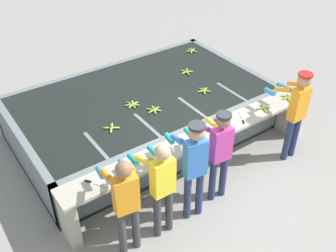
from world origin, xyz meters
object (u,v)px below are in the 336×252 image
object	(u,v)px
worker_1	(161,182)
banana_bunch_floating_5	(204,91)
banana_bunch_ledge_1	(155,161)
banana_bunch_floating_2	(132,104)
worker_4	(296,108)
banana_bunch_ledge_0	(264,108)
worker_3	(219,148)
banana_bunch_ledge_2	(288,97)
knife_1	(93,182)
banana_bunch_floating_0	(186,72)
banana_bunch_floating_3	(112,128)
worker_0	(125,199)
knife_0	(243,119)
worker_2	(194,162)
banana_bunch_floating_4	(154,110)
banana_bunch_floating_1	(191,51)

from	to	relation	value
worker_1	banana_bunch_floating_5	bearing A→B (deg)	38.31
banana_bunch_floating_5	banana_bunch_ledge_1	distance (m)	2.19
banana_bunch_floating_2	worker_4	bearing A→B (deg)	-42.64
banana_bunch_ledge_0	worker_3	bearing A→B (deg)	-161.63
banana_bunch_ledge_2	knife_1	world-z (taller)	banana_bunch_ledge_2
banana_bunch_floating_0	knife_1	world-z (taller)	banana_bunch_floating_0
worker_1	banana_bunch_floating_5	world-z (taller)	worker_1
banana_bunch_ledge_2	banana_bunch_floating_3	bearing A→B (deg)	161.69
banana_bunch_floating_0	knife_1	size ratio (longest dim) A/B	0.92
worker_0	banana_bunch_floating_3	world-z (taller)	worker_0
banana_bunch_floating_2	banana_bunch_ledge_2	world-z (taller)	banana_bunch_ledge_2
worker_1	knife_0	xyz separation A→B (m)	(2.03, 0.54, -0.09)
banana_bunch_floating_0	banana_bunch_floating_2	bearing A→B (deg)	-164.28
banana_bunch_ledge_0	worker_4	bearing A→B (deg)	-62.46
worker_3	worker_4	xyz separation A→B (m)	(1.71, 0.01, 0.07)
worker_0	worker_1	size ratio (longest dim) A/B	0.99
banana_bunch_floating_3	worker_3	bearing A→B (deg)	-56.14
banana_bunch_floating_3	banana_bunch_floating_0	bearing A→B (deg)	21.30
worker_1	banana_bunch_ledge_2	distance (m)	3.24
banana_bunch_floating_0	banana_bunch_ledge_2	bearing A→B (deg)	-63.96
worker_0	worker_2	world-z (taller)	worker_2
worker_4	banana_bunch_floating_4	distance (m)	2.42
banana_bunch_floating_2	banana_bunch_ledge_0	bearing A→B (deg)	-38.13
worker_0	banana_bunch_ledge_2	xyz separation A→B (m)	(3.74, 0.55, -0.07)
banana_bunch_floating_4	banana_bunch_ledge_2	bearing A→B (deg)	-25.65
banana_bunch_floating_0	banana_bunch_floating_1	world-z (taller)	same
knife_0	knife_1	bearing A→B (deg)	178.42
worker_3	banana_bunch_ledge_2	bearing A→B (deg)	12.79
banana_bunch_floating_5	banana_bunch_ledge_0	bearing A→B (deg)	-66.25
worker_4	knife_0	size ratio (longest dim) A/B	5.51
banana_bunch_floating_3	banana_bunch_ledge_2	xyz separation A→B (m)	(3.10, -1.02, 0.00)
worker_3	knife_1	size ratio (longest dim) A/B	5.30
banana_bunch_ledge_2	knife_0	size ratio (longest dim) A/B	0.91
worker_4	knife_1	size ratio (longest dim) A/B	5.64
worker_2	banana_bunch_floating_2	distance (m)	2.02
worker_1	banana_bunch_floating_2	xyz separation A→B (m)	(0.74, 2.01, -0.08)
worker_3	worker_1	bearing A→B (deg)	-175.21
worker_1	banana_bunch_floating_0	world-z (taller)	worker_1
worker_3	banana_bunch_ledge_0	size ratio (longest dim) A/B	5.89
banana_bunch_floating_1	banana_bunch_ledge_2	xyz separation A→B (m)	(0.22, -2.61, 0.00)
banana_bunch_floating_4	banana_bunch_floating_3	bearing A→B (deg)	-176.68
worker_1	banana_bunch_floating_3	bearing A→B (deg)	86.48
worker_1	worker_2	world-z (taller)	worker_2
banana_bunch_ledge_2	knife_0	bearing A→B (deg)	-178.77
worker_3	knife_1	bearing A→B (deg)	163.95
worker_4	banana_bunch_ledge_0	bearing A→B (deg)	117.54
banana_bunch_floating_5	banana_bunch_ledge_0	size ratio (longest dim) A/B	1.02
banana_bunch_floating_4	banana_bunch_floating_5	xyz separation A→B (m)	(1.13, 0.01, 0.00)
worker_3	banana_bunch_floating_1	world-z (taller)	worker_3
worker_4	banana_bunch_floating_0	size ratio (longest dim) A/B	6.16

